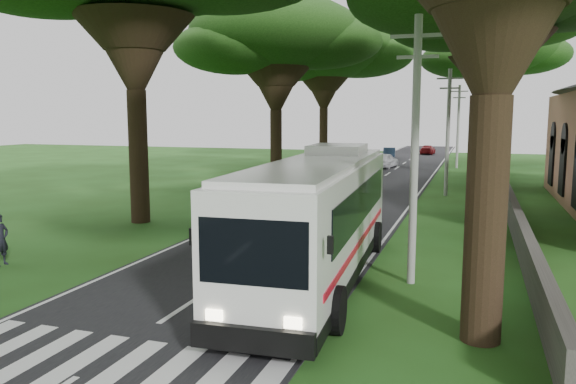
% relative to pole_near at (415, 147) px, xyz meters
% --- Properties ---
extents(ground, '(140.00, 140.00, 0.00)m').
position_rel_pole_near_xyz_m(ground, '(-5.50, -6.00, -4.18)').
color(ground, '#204213').
rests_on(ground, ground).
extents(road, '(8.00, 120.00, 0.04)m').
position_rel_pole_near_xyz_m(road, '(-5.50, 19.00, -4.17)').
color(road, black).
rests_on(road, ground).
extents(crosswalk, '(8.00, 3.00, 0.01)m').
position_rel_pole_near_xyz_m(crosswalk, '(-5.50, -8.00, -4.18)').
color(crosswalk, silver).
rests_on(crosswalk, ground).
extents(property_wall, '(0.35, 50.00, 1.20)m').
position_rel_pole_near_xyz_m(property_wall, '(3.50, 18.00, -3.58)').
color(property_wall, '#383533').
rests_on(property_wall, ground).
extents(pole_near, '(1.60, 0.24, 8.00)m').
position_rel_pole_near_xyz_m(pole_near, '(0.00, 0.00, 0.00)').
color(pole_near, gray).
rests_on(pole_near, ground).
extents(pole_mid, '(1.60, 0.24, 8.00)m').
position_rel_pole_near_xyz_m(pole_mid, '(0.00, 20.00, 0.00)').
color(pole_mid, gray).
rests_on(pole_mid, ground).
extents(pole_far, '(1.60, 0.24, 8.00)m').
position_rel_pole_near_xyz_m(pole_far, '(0.00, 40.00, 0.00)').
color(pole_far, gray).
rests_on(pole_far, ground).
extents(tree_l_midb, '(13.12, 13.12, 14.02)m').
position_rel_pole_near_xyz_m(tree_l_midb, '(-13.00, 24.00, 6.90)').
color(tree_l_midb, black).
rests_on(tree_l_midb, ground).
extents(tree_l_far, '(15.45, 15.45, 15.37)m').
position_rel_pole_near_xyz_m(tree_l_far, '(-14.00, 42.00, 7.81)').
color(tree_l_far, black).
rests_on(tree_l_far, ground).
extents(tree_r_midb, '(13.66, 13.66, 16.22)m').
position_rel_pole_near_xyz_m(tree_r_midb, '(2.00, 32.00, 8.95)').
color(tree_r_midb, black).
rests_on(tree_r_midb, ground).
extents(tree_r_far, '(13.84, 13.84, 15.24)m').
position_rel_pole_near_xyz_m(tree_r_far, '(3.00, 50.00, 7.97)').
color(tree_r_far, black).
rests_on(tree_r_far, ground).
extents(coach_bus, '(3.55, 12.85, 3.75)m').
position_rel_pole_near_xyz_m(coach_bus, '(-2.80, -0.46, -2.16)').
color(coach_bus, white).
rests_on(coach_bus, ground).
extents(distant_car_a, '(2.43, 4.59, 1.49)m').
position_rel_pole_near_xyz_m(distant_car_a, '(-6.64, 37.63, -3.41)').
color(distant_car_a, silver).
rests_on(distant_car_a, road).
extents(distant_car_b, '(1.81, 4.03, 1.28)m').
position_rel_pole_near_xyz_m(distant_car_b, '(-8.00, 49.76, -3.51)').
color(distant_car_b, navy).
rests_on(distant_car_b, road).
extents(distant_car_c, '(1.87, 4.15, 1.18)m').
position_rel_pole_near_xyz_m(distant_car_c, '(-4.31, 59.10, -3.56)').
color(distant_car_c, maroon).
rests_on(distant_car_c, road).
extents(pedestrian, '(0.44, 0.66, 1.80)m').
position_rel_pole_near_xyz_m(pedestrian, '(-13.56, -2.37, -3.28)').
color(pedestrian, black).
rests_on(pedestrian, ground).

